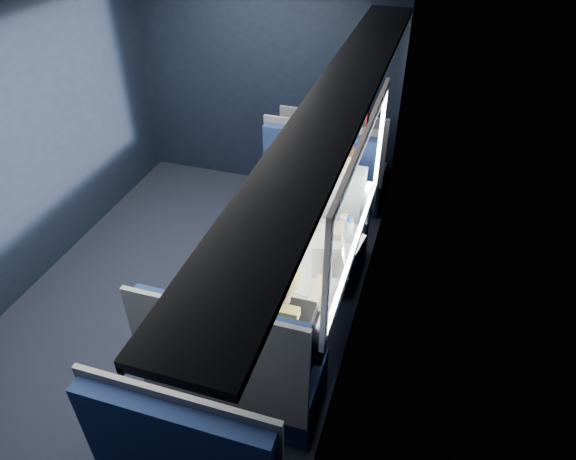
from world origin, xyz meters
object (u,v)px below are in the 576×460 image
(woman, at_px, (285,330))
(laptop, at_px, (336,259))
(seat_bay_far, at_px, (240,374))
(bottle_small, at_px, (349,230))
(table, at_px, (305,264))
(seat_bay_near, at_px, (310,220))
(seat_row_front, at_px, (335,172))
(man, at_px, (336,208))
(cup, at_px, (344,222))

(woman, distance_m, laptop, 0.69)
(seat_bay_far, bearing_deg, bottle_small, 69.04)
(seat_bay_far, relative_size, woman, 0.95)
(table, relative_size, laptop, 2.78)
(seat_bay_near, bearing_deg, table, -77.18)
(seat_bay_far, distance_m, seat_row_front, 2.67)
(man, height_order, bottle_small, man)
(bottle_small, bearing_deg, seat_bay_far, -110.96)
(table, xyz_separation_m, cup, (0.19, 0.44, 0.13))
(seat_bay_near, relative_size, seat_bay_far, 1.00)
(table, height_order, bottle_small, bottle_small)
(seat_row_front, relative_size, laptop, 3.22)
(man, xyz_separation_m, woman, (0.00, -1.41, 0.01))
(seat_row_front, distance_m, bottle_small, 1.65)
(table, distance_m, laptop, 0.27)
(seat_row_front, height_order, woman, woman)
(seat_bay_near, height_order, woman, woman)
(table, xyz_separation_m, laptop, (0.23, -0.04, 0.14))
(seat_bay_far, xyz_separation_m, man, (0.25, 1.57, 0.30))
(seat_bay_far, distance_m, cup, 1.42)
(man, height_order, woman, same)
(bottle_small, bearing_deg, seat_bay_near, 126.81)
(seat_bay_near, bearing_deg, cup, -48.09)
(seat_bay_near, bearing_deg, man, -33.20)
(seat_bay_near, height_order, seat_row_front, seat_bay_near)
(seat_row_front, relative_size, bottle_small, 5.03)
(seat_bay_near, distance_m, seat_bay_far, 1.75)
(bottle_small, height_order, cup, bottle_small)
(table, relative_size, bottle_small, 4.33)
(man, bearing_deg, seat_row_front, 102.83)
(seat_row_front, distance_m, cup, 1.46)
(seat_bay_far, height_order, woman, woman)
(seat_row_front, relative_size, man, 0.88)
(woman, height_order, bottle_small, woman)
(seat_bay_near, bearing_deg, seat_row_front, 89.00)
(seat_row_front, bearing_deg, table, -84.20)
(man, xyz_separation_m, cup, (0.12, -0.26, 0.07))
(seat_row_front, xyz_separation_m, woman, (0.25, -2.50, 0.32))
(woman, height_order, laptop, woman)
(woman, distance_m, cup, 1.16)
(seat_bay_far, distance_m, bottle_small, 1.30)
(woman, bearing_deg, bottle_small, 79.11)
(table, distance_m, seat_bay_far, 0.93)
(seat_row_front, bearing_deg, laptop, -77.32)
(table, bearing_deg, seat_bay_near, 102.82)
(laptop, bearing_deg, bottle_small, 85.31)
(table, bearing_deg, bottle_small, 46.31)
(seat_bay_far, bearing_deg, seat_bay_near, 90.53)
(woman, xyz_separation_m, bottle_small, (0.19, 0.97, 0.11))
(seat_bay_far, height_order, man, man)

